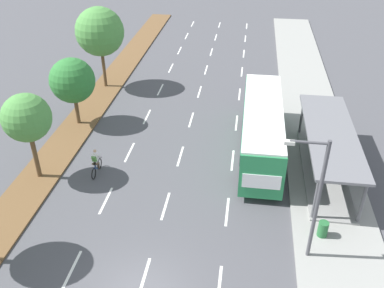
% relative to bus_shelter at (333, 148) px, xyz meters
% --- Properties ---
extents(median_strip, '(2.60, 52.00, 0.12)m').
position_rel_bus_shelter_xyz_m(median_strip, '(-17.83, 9.38, -1.81)').
color(median_strip, brown).
rests_on(median_strip, ground).
extents(sidewalk_right, '(4.50, 52.00, 0.15)m').
position_rel_bus_shelter_xyz_m(sidewalk_right, '(-0.28, 9.38, -1.79)').
color(sidewalk_right, gray).
rests_on(sidewalk_right, ground).
extents(lane_divider_left, '(0.14, 49.10, 0.01)m').
position_rel_bus_shelter_xyz_m(lane_divider_left, '(-13.03, 8.43, -1.86)').
color(lane_divider_left, white).
rests_on(lane_divider_left, ground).
extents(lane_divider_center, '(0.14, 49.10, 0.01)m').
position_rel_bus_shelter_xyz_m(lane_divider_center, '(-9.53, 8.43, -1.86)').
color(lane_divider_center, white).
rests_on(lane_divider_center, ground).
extents(lane_divider_right, '(0.14, 49.10, 0.01)m').
position_rel_bus_shelter_xyz_m(lane_divider_right, '(-6.03, 8.43, -1.86)').
color(lane_divider_right, white).
rests_on(lane_divider_right, ground).
extents(bus_shelter, '(2.90, 10.13, 2.86)m').
position_rel_bus_shelter_xyz_m(bus_shelter, '(0.00, 0.00, 0.00)').
color(bus_shelter, gray).
rests_on(bus_shelter, sidewalk_right).
extents(bus, '(2.54, 11.29, 3.37)m').
position_rel_bus_shelter_xyz_m(bus, '(-4.28, 1.89, 0.20)').
color(bus, '#28844C').
rests_on(bus, ground).
extents(cyclist, '(0.46, 1.82, 1.71)m').
position_rel_bus_shelter_xyz_m(cyclist, '(-14.39, -2.03, -1.08)').
color(cyclist, black).
rests_on(cyclist, ground).
extents(median_tree_second, '(2.85, 2.85, 5.49)m').
position_rel_bus_shelter_xyz_m(median_tree_second, '(-17.78, -2.91, 2.30)').
color(median_tree_second, brown).
rests_on(median_tree_second, median_strip).
extents(median_tree_third, '(3.26, 3.26, 5.06)m').
position_rel_bus_shelter_xyz_m(median_tree_third, '(-17.87, 4.00, 1.67)').
color(median_tree_third, brown).
rests_on(median_tree_third, median_strip).
extents(median_tree_fourth, '(4.08, 4.08, 6.94)m').
position_rel_bus_shelter_xyz_m(median_tree_fourth, '(-17.97, 10.90, 3.14)').
color(median_tree_fourth, brown).
rests_on(median_tree_fourth, median_strip).
extents(streetlight, '(1.91, 0.24, 6.50)m').
position_rel_bus_shelter_xyz_m(streetlight, '(-2.11, -7.34, 2.02)').
color(streetlight, '#4C4C51').
rests_on(streetlight, sidewalk_right).
extents(trash_bin, '(0.52, 0.52, 0.85)m').
position_rel_bus_shelter_xyz_m(trash_bin, '(-1.08, -5.87, -1.29)').
color(trash_bin, '#286B38').
rests_on(trash_bin, sidewalk_right).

